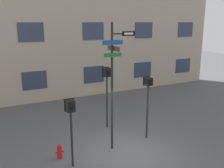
# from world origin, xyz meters

# --- Properties ---
(ground_plane) EXTENTS (60.00, 60.00, 0.00)m
(ground_plane) POSITION_xyz_m (0.00, 0.00, 0.00)
(ground_plane) COLOR #515154
(street_sign_pole) EXTENTS (1.38, 0.96, 5.00)m
(street_sign_pole) POSITION_xyz_m (-0.26, 0.55, 2.96)
(street_sign_pole) COLOR black
(street_sign_pole) RESTS_ON ground_plane
(pedestrian_signal_left) EXTENTS (0.35, 0.40, 2.49)m
(pedestrian_signal_left) POSITION_xyz_m (-2.16, 0.04, 1.94)
(pedestrian_signal_left) COLOR black
(pedestrian_signal_left) RESTS_ON ground_plane
(pedestrian_signal_right) EXTENTS (0.35, 0.40, 2.77)m
(pedestrian_signal_right) POSITION_xyz_m (1.46, 0.72, 2.12)
(pedestrian_signal_right) COLOR black
(pedestrian_signal_right) RESTS_ON ground_plane
(pedestrian_signal_across) EXTENTS (0.37, 0.40, 2.97)m
(pedestrian_signal_across) POSITION_xyz_m (0.40, 2.54, 2.32)
(pedestrian_signal_across) COLOR black
(pedestrian_signal_across) RESTS_ON ground_plane
(fire_hydrant) EXTENTS (0.35, 0.19, 0.59)m
(fire_hydrant) POSITION_xyz_m (-2.43, 0.76, 0.28)
(fire_hydrant) COLOR red
(fire_hydrant) RESTS_ON ground_plane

